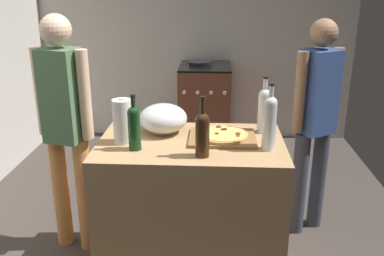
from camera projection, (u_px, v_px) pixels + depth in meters
ground_plane at (171, 195)px, 3.76m from camera, size 3.88×3.67×0.02m
kitchen_wall_rear at (183, 26)px, 4.81m from camera, size 3.88×0.10×2.60m
counter at (191, 206)px, 2.68m from camera, size 1.12×0.70×0.88m
cutting_board at (222, 138)px, 2.56m from camera, size 0.40×0.32×0.02m
pizza at (222, 135)px, 2.56m from camera, size 0.31×0.31×0.03m
mixing_bowl at (163, 118)px, 2.66m from camera, size 0.30×0.30×0.18m
paper_towel_roll at (123, 121)px, 2.48m from camera, size 0.11×0.11×0.27m
wine_bottle_dark at (269, 121)px, 2.36m from camera, size 0.08×0.08×0.39m
wine_bottle_clear at (202, 132)px, 2.28m from camera, size 0.08×0.08×0.34m
wine_bottle_amber at (264, 108)px, 2.64m from camera, size 0.08×0.08×0.36m
wine_bottle_green at (134, 126)px, 2.37m from camera, size 0.07×0.07×0.32m
stove at (205, 106)px, 4.70m from camera, size 0.55×0.64×0.97m
person_in_stripes at (65, 121)px, 2.74m from camera, size 0.39×0.25×1.61m
person_in_red at (315, 116)px, 2.96m from camera, size 0.35×0.29×1.56m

